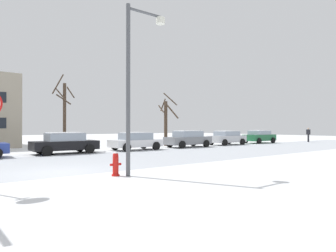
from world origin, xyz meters
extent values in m
plane|color=white|center=(0.00, 0.00, 0.00)|extent=(120.00, 120.00, 0.00)
cube|color=#B7BCC4|center=(0.00, 3.25, 0.00)|extent=(80.00, 8.50, 0.00)
cylinder|color=red|center=(1.41, -1.96, 0.03)|extent=(0.30, 0.30, 0.06)
cylinder|color=red|center=(1.41, -1.96, 0.39)|extent=(0.22, 0.22, 0.67)
sphere|color=red|center=(1.41, -1.96, 0.77)|extent=(0.21, 0.21, 0.21)
cylinder|color=red|center=(1.25, -1.96, 0.43)|extent=(0.12, 0.09, 0.09)
cylinder|color=red|center=(1.57, -1.96, 0.43)|extent=(0.12, 0.09, 0.09)
sphere|color=white|center=(1.41, -1.96, 0.83)|extent=(0.15, 0.15, 0.15)
cylinder|color=#4C4F54|center=(1.75, -2.29, 3.20)|extent=(0.16, 0.16, 6.41)
cylinder|color=#4C4F54|center=(2.50, -2.29, 6.26)|extent=(1.48, 0.10, 0.10)
cylinder|color=silver|center=(3.24, -2.29, 6.11)|extent=(0.36, 0.36, 0.25)
cube|color=black|center=(2.87, 8.41, 0.57)|extent=(4.31, 1.85, 0.60)
cube|color=#8C99A8|center=(2.87, 8.41, 1.14)|extent=(2.37, 1.70, 0.53)
cube|color=white|center=(2.87, 8.41, 1.44)|extent=(2.16, 1.57, 0.06)
cylinder|color=black|center=(4.27, 9.35, 0.32)|extent=(0.64, 0.22, 0.64)
cylinder|color=black|center=(4.27, 7.47, 0.32)|extent=(0.64, 0.22, 0.64)
cylinder|color=black|center=(1.47, 9.36, 0.32)|extent=(0.64, 0.22, 0.64)
cylinder|color=black|center=(1.47, 7.47, 0.32)|extent=(0.64, 0.22, 0.64)
cube|color=white|center=(8.37, 8.16, 0.55)|extent=(4.10, 1.84, 0.56)
cube|color=#8C99A8|center=(8.37, 8.16, 1.09)|extent=(2.25, 1.69, 0.53)
cube|color=white|center=(8.37, 8.16, 1.39)|extent=(2.05, 1.57, 0.06)
cylinder|color=black|center=(9.70, 9.10, 0.32)|extent=(0.64, 0.22, 0.64)
cylinder|color=black|center=(9.70, 7.22, 0.32)|extent=(0.64, 0.22, 0.64)
cylinder|color=black|center=(7.04, 9.10, 0.32)|extent=(0.64, 0.22, 0.64)
cylinder|color=black|center=(7.03, 7.22, 0.32)|extent=(0.64, 0.22, 0.64)
cube|color=slate|center=(13.86, 8.11, 0.60)|extent=(4.42, 1.71, 0.67)
cube|color=#8C99A8|center=(13.86, 8.11, 1.20)|extent=(2.43, 1.57, 0.52)
cube|color=white|center=(13.86, 8.11, 1.48)|extent=(2.21, 1.45, 0.06)
cylinder|color=black|center=(15.30, 8.98, 0.32)|extent=(0.64, 0.22, 0.64)
cylinder|color=black|center=(15.29, 7.23, 0.32)|extent=(0.64, 0.22, 0.64)
cylinder|color=black|center=(12.42, 8.98, 0.32)|extent=(0.64, 0.22, 0.64)
cylinder|color=black|center=(12.42, 7.24, 0.32)|extent=(0.64, 0.22, 0.64)
cube|color=silver|center=(19.35, 8.32, 0.61)|extent=(4.16, 1.77, 0.68)
cube|color=#8C99A8|center=(19.35, 8.32, 1.17)|extent=(2.29, 1.63, 0.44)
cube|color=white|center=(19.35, 8.32, 1.42)|extent=(2.08, 1.50, 0.06)
cylinder|color=black|center=(20.70, 9.22, 0.32)|extent=(0.64, 0.22, 0.64)
cylinder|color=black|center=(20.70, 7.42, 0.32)|extent=(0.64, 0.22, 0.64)
cylinder|color=black|center=(18.00, 9.23, 0.32)|extent=(0.64, 0.22, 0.64)
cylinder|color=black|center=(18.00, 7.42, 0.32)|extent=(0.64, 0.22, 0.64)
cube|color=#1E6038|center=(24.84, 8.29, 0.62)|extent=(4.09, 1.74, 0.70)
cube|color=#8C99A8|center=(24.84, 8.29, 1.19)|extent=(2.25, 1.60, 0.44)
cube|color=white|center=(24.84, 8.29, 1.44)|extent=(2.05, 1.48, 0.06)
cylinder|color=black|center=(26.17, 9.18, 0.32)|extent=(0.64, 0.22, 0.64)
cylinder|color=black|center=(26.17, 7.40, 0.32)|extent=(0.64, 0.22, 0.64)
cylinder|color=black|center=(23.52, 9.18, 0.32)|extent=(0.64, 0.22, 0.64)
cylinder|color=black|center=(23.52, 7.40, 0.32)|extent=(0.64, 0.22, 0.64)
cylinder|color=black|center=(31.66, 6.05, 0.46)|extent=(0.14, 0.14, 0.92)
cylinder|color=black|center=(31.92, 6.25, 0.46)|extent=(0.14, 0.14, 0.92)
cube|color=black|center=(31.79, 6.15, 1.23)|extent=(0.30, 0.42, 0.62)
sphere|color=tan|center=(31.79, 6.15, 1.64)|extent=(0.22, 0.22, 0.22)
cylinder|color=#423326|center=(13.44, 10.94, 2.17)|extent=(0.34, 0.34, 4.35)
cylinder|color=#423326|center=(13.35, 11.26, 4.01)|extent=(0.78, 0.31, 1.27)
cylinder|color=#423326|center=(12.94, 11.01, 3.60)|extent=(0.28, 1.08, 0.79)
cylinder|color=#423326|center=(13.54, 10.09, 3.39)|extent=(1.79, 0.35, 1.49)
cylinder|color=#423326|center=(13.41, 10.16, 4.49)|extent=(1.62, 0.16, 1.15)
cylinder|color=#423326|center=(3.86, 11.59, 2.66)|extent=(0.25, 0.25, 5.31)
cylinder|color=#423326|center=(3.51, 12.11, 5.29)|extent=(1.17, 0.85, 1.75)
cylinder|color=#423326|center=(3.63, 11.10, 3.98)|extent=(1.07, 0.58, 0.83)
cylinder|color=#423326|center=(4.21, 11.18, 4.56)|extent=(0.91, 0.81, 0.81)
cylinder|color=#423326|center=(3.44, 11.35, 4.45)|extent=(0.58, 0.95, 0.98)
camera|label=1|loc=(-3.62, -11.77, 1.82)|focal=31.12mm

